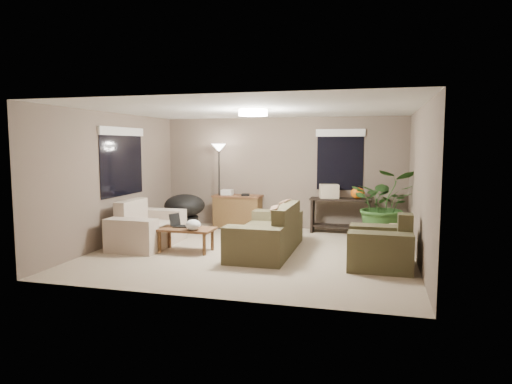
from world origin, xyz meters
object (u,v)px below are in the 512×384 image
(armchair, at_px, (381,248))
(houseplant, at_px, (384,212))
(papasan_chair, at_px, (185,209))
(floor_lamp, at_px, (219,158))
(coffee_table, at_px, (186,232))
(cat_scratching_post, at_px, (396,240))
(desk, at_px, (238,211))
(console_table, at_px, (341,213))
(loveseat, at_px, (146,230))
(main_sofa, at_px, (269,235))

(armchair, distance_m, houseplant, 2.17)
(papasan_chair, relative_size, floor_lamp, 0.49)
(coffee_table, distance_m, cat_scratching_post, 3.71)
(armchair, relative_size, desk, 0.91)
(armchair, xyz_separation_m, papasan_chair, (-4.20, 2.10, 0.17))
(console_table, height_order, papasan_chair, papasan_chair)
(coffee_table, xyz_separation_m, desk, (0.21, 2.44, 0.02))
(houseplant, bearing_deg, coffee_table, -150.25)
(loveseat, xyz_separation_m, cat_scratching_post, (4.54, 0.59, -0.08))
(coffee_table, relative_size, papasan_chair, 1.07)
(floor_lamp, bearing_deg, coffee_table, -85.50)
(coffee_table, bearing_deg, floor_lamp, 94.50)
(cat_scratching_post, bearing_deg, floor_lamp, 159.47)
(floor_lamp, relative_size, cat_scratching_post, 3.82)
(armchair, relative_size, console_table, 0.77)
(loveseat, bearing_deg, floor_lamp, 69.44)
(papasan_chair, relative_size, houseplant, 0.66)
(papasan_chair, bearing_deg, cat_scratching_post, -13.08)
(main_sofa, bearing_deg, console_table, 62.08)
(desk, height_order, houseplant, houseplant)
(main_sofa, height_order, armchair, same)
(main_sofa, bearing_deg, houseplant, 38.74)
(main_sofa, height_order, console_table, main_sofa)
(floor_lamp, bearing_deg, main_sofa, -50.23)
(coffee_table, height_order, desk, desk)
(desk, xyz_separation_m, houseplant, (3.21, -0.49, 0.17))
(floor_lamp, bearing_deg, desk, 21.88)
(loveseat, xyz_separation_m, floor_lamp, (0.75, 2.01, 1.30))
(main_sofa, bearing_deg, floor_lamp, 129.77)
(console_table, bearing_deg, cat_scratching_post, -55.22)
(loveseat, distance_m, floor_lamp, 2.51)
(loveseat, height_order, houseplant, houseplant)
(main_sofa, distance_m, cat_scratching_post, 2.24)
(coffee_table, distance_m, console_table, 3.50)
(armchair, distance_m, floor_lamp, 4.50)
(floor_lamp, bearing_deg, papasan_chair, -150.79)
(houseplant, bearing_deg, loveseat, -158.96)
(console_table, height_order, houseplant, houseplant)
(console_table, bearing_deg, loveseat, -148.16)
(armchair, xyz_separation_m, console_table, (-0.82, 2.62, 0.14))
(coffee_table, xyz_separation_m, houseplant, (3.42, 1.95, 0.19))
(papasan_chair, relative_size, cat_scratching_post, 1.86)
(desk, distance_m, floor_lamp, 1.29)
(main_sofa, relative_size, floor_lamp, 1.15)
(main_sofa, relative_size, loveseat, 1.38)
(loveseat, xyz_separation_m, coffee_table, (0.93, -0.28, 0.06))
(main_sofa, relative_size, desk, 2.00)
(loveseat, height_order, cat_scratching_post, loveseat)
(coffee_table, relative_size, houseplant, 0.71)
(floor_lamp, bearing_deg, console_table, 2.92)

